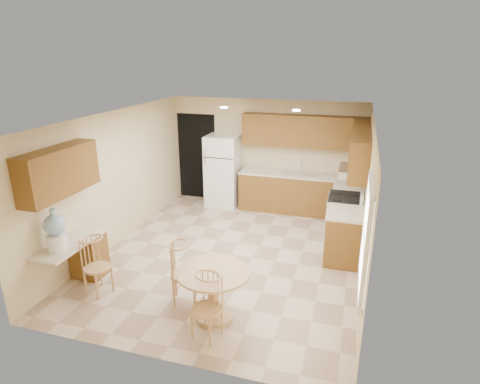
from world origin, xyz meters
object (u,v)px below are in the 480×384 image
(stove, at_px, (344,219))
(chair_table_b, at_px, (204,305))
(chair_desk, at_px, (93,264))
(refrigerator, at_px, (223,171))
(chair_table_a, at_px, (181,270))
(dining_table, at_px, (214,287))
(water_crock, at_px, (56,232))

(stove, distance_m, chair_table_b, 3.79)
(chair_table_b, bearing_deg, chair_desk, 0.02)
(refrigerator, xyz_separation_m, chair_desk, (-0.60, -4.21, -0.30))
(chair_table_a, xyz_separation_m, chair_table_b, (0.60, -0.64, -0.03))
(dining_table, relative_size, chair_desk, 1.11)
(chair_table_a, bearing_deg, refrigerator, 170.56)
(water_crock, bearing_deg, chair_desk, 16.59)
(refrigerator, relative_size, dining_table, 1.71)
(refrigerator, relative_size, water_crock, 2.65)
(chair_desk, bearing_deg, chair_table_a, 115.24)
(stove, bearing_deg, chair_desk, -139.32)
(refrigerator, xyz_separation_m, chair_table_a, (0.75, -4.04, -0.28))
(dining_table, distance_m, chair_table_b, 0.49)
(refrigerator, distance_m, stove, 3.15)
(water_crock, bearing_deg, refrigerator, 76.40)
(dining_table, height_order, chair_table_a, chair_table_a)
(chair_table_b, relative_size, chair_desk, 0.98)
(refrigerator, height_order, chair_table_a, refrigerator)
(chair_table_a, xyz_separation_m, water_crock, (-1.80, -0.30, 0.49))
(chair_table_a, bearing_deg, chair_desk, -102.83)
(dining_table, height_order, chair_desk, chair_desk)
(stove, distance_m, dining_table, 3.37)
(chair_table_b, bearing_deg, chair_table_a, -33.27)
(dining_table, relative_size, water_crock, 1.55)
(stove, bearing_deg, refrigerator, 157.01)
(stove, height_order, chair_table_b, stove)
(chair_table_b, bearing_deg, water_crock, 5.64)
(chair_table_b, bearing_deg, dining_table, -70.31)
(chair_table_a, relative_size, chair_table_b, 1.07)
(chair_table_a, distance_m, chair_desk, 1.36)
(refrigerator, bearing_deg, water_crock, -103.60)
(dining_table, relative_size, chair_table_b, 1.13)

